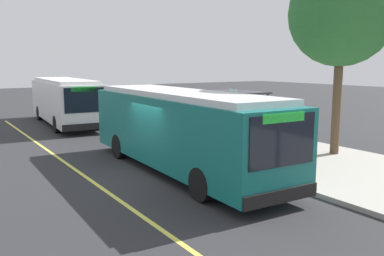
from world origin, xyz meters
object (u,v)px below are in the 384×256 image
transit_bus_main (180,128)px  transit_bus_second (65,100)px  route_sign_post (233,113)px  waiting_bench (245,132)px

transit_bus_main → transit_bus_second: 14.19m
transit_bus_second → route_sign_post: same height
transit_bus_main → route_sign_post: (-0.37, 2.71, 0.34)m
waiting_bench → route_sign_post: 3.44m
transit_bus_second → waiting_bench: (11.73, 5.27, -0.98)m
route_sign_post → transit_bus_main: bearing=-82.2°
transit_bus_main → route_sign_post: 2.76m
transit_bus_main → waiting_bench: transit_bus_main is taller
waiting_bench → transit_bus_main: bearing=-64.4°
waiting_bench → transit_bus_second: bearing=-155.8°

